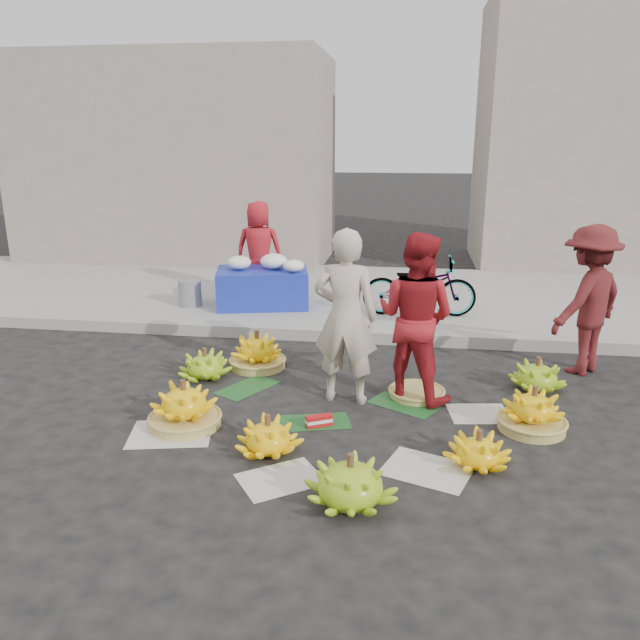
# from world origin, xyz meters

# --- Properties ---
(ground) EXTENTS (80.00, 80.00, 0.00)m
(ground) POSITION_xyz_m (0.00, 0.00, 0.00)
(ground) COLOR black
(ground) RESTS_ON ground
(curb) EXTENTS (40.00, 0.25, 0.15)m
(curb) POSITION_xyz_m (0.00, 2.20, 0.07)
(curb) COLOR gray
(curb) RESTS_ON ground
(sidewalk) EXTENTS (40.00, 4.00, 0.12)m
(sidewalk) POSITION_xyz_m (0.00, 4.30, 0.06)
(sidewalk) COLOR gray
(sidewalk) RESTS_ON ground
(building_left) EXTENTS (6.00, 3.00, 4.00)m
(building_left) POSITION_xyz_m (-4.00, 7.20, 2.00)
(building_left) COLOR gray
(building_left) RESTS_ON sidewalk
(building_right) EXTENTS (5.00, 3.00, 5.00)m
(building_right) POSITION_xyz_m (4.50, 7.70, 2.50)
(building_right) COLOR gray
(building_right) RESTS_ON sidewalk
(newspaper_scatter) EXTENTS (3.20, 1.80, 0.00)m
(newspaper_scatter) POSITION_xyz_m (0.00, -0.80, 0.00)
(newspaper_scatter) COLOR beige
(newspaper_scatter) RESTS_ON ground
(banana_leaves) EXTENTS (2.00, 1.00, 0.00)m
(banana_leaves) POSITION_xyz_m (-0.10, 0.20, 0.00)
(banana_leaves) COLOR #17471E
(banana_leaves) RESTS_ON ground
(banana_bunch_0) EXTENTS (0.63, 0.63, 0.44)m
(banana_bunch_0) POSITION_xyz_m (-1.23, -0.43, 0.19)
(banana_bunch_0) COLOR #A88D46
(banana_bunch_0) RESTS_ON ground
(banana_bunch_1) EXTENTS (0.59, 0.59, 0.33)m
(banana_bunch_1) POSITION_xyz_m (-0.39, -0.80, 0.14)
(banana_bunch_1) COLOR yellow
(banana_bunch_1) RESTS_ON ground
(banana_bunch_2) EXTENTS (0.82, 0.82, 0.40)m
(banana_bunch_2) POSITION_xyz_m (0.35, -1.46, 0.18)
(banana_bunch_2) COLOR #72A818
(banana_bunch_2) RESTS_ON ground
(banana_bunch_3) EXTENTS (0.59, 0.59, 0.31)m
(banana_bunch_3) POSITION_xyz_m (1.29, -0.78, 0.13)
(banana_bunch_3) COLOR yellow
(banana_bunch_3) RESTS_ON ground
(banana_bunch_4) EXTENTS (0.60, 0.60, 0.41)m
(banana_bunch_4) POSITION_xyz_m (1.82, -0.07, 0.17)
(banana_bunch_4) COLOR #A88D46
(banana_bunch_4) RESTS_ON ground
(banana_bunch_5) EXTENTS (0.61, 0.61, 0.35)m
(banana_bunch_5) POSITION_xyz_m (2.03, 0.87, 0.15)
(banana_bunch_5) COLOR #72A818
(banana_bunch_5) RESTS_ON ground
(banana_bunch_6) EXTENTS (0.69, 0.69, 0.33)m
(banana_bunch_6) POSITION_xyz_m (-1.42, 0.71, 0.14)
(banana_bunch_6) COLOR #72A818
(banana_bunch_6) RESTS_ON ground
(banana_bunch_7) EXTENTS (0.63, 0.63, 0.43)m
(banana_bunch_7) POSITION_xyz_m (-0.94, 1.10, 0.18)
(banana_bunch_7) COLOR #A88D46
(banana_bunch_7) RESTS_ON ground
(basket_spare) EXTENTS (0.67, 0.67, 0.06)m
(basket_spare) POSITION_xyz_m (0.82, 0.54, 0.03)
(basket_spare) COLOR #A88D46
(basket_spare) RESTS_ON ground
(incense_stack) EXTENTS (0.25, 0.18, 0.10)m
(incense_stack) POSITION_xyz_m (-0.04, -0.27, 0.05)
(incense_stack) COLOR red
(incense_stack) RESTS_ON ground
(vendor_cream) EXTENTS (0.65, 0.46, 1.69)m
(vendor_cream) POSITION_xyz_m (0.12, 0.35, 0.85)
(vendor_cream) COLOR beige
(vendor_cream) RESTS_ON ground
(vendor_red) EXTENTS (0.99, 0.91, 1.64)m
(vendor_red) POSITION_xyz_m (0.78, 0.52, 0.82)
(vendor_red) COLOR red
(vendor_red) RESTS_ON ground
(man_striped) EXTENTS (1.17, 1.16, 1.62)m
(man_striped) POSITION_xyz_m (2.60, 1.49, 0.81)
(man_striped) COLOR maroon
(man_striped) RESTS_ON ground
(flower_table) EXTENTS (1.43, 1.07, 0.75)m
(flower_table) POSITION_xyz_m (-1.38, 3.26, 0.43)
(flower_table) COLOR #18269F
(flower_table) RESTS_ON sidewalk
(grey_bucket) EXTENTS (0.33, 0.33, 0.38)m
(grey_bucket) POSITION_xyz_m (-2.43, 3.12, 0.31)
(grey_bucket) COLOR slate
(grey_bucket) RESTS_ON sidewalk
(flower_vendor) EXTENTS (0.74, 0.50, 1.46)m
(flower_vendor) POSITION_xyz_m (-1.54, 3.75, 0.85)
(flower_vendor) COLOR red
(flower_vendor) RESTS_ON sidewalk
(bicycle) EXTENTS (0.62, 1.56, 0.81)m
(bicycle) POSITION_xyz_m (0.85, 3.08, 0.52)
(bicycle) COLOR gray
(bicycle) RESTS_ON sidewalk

